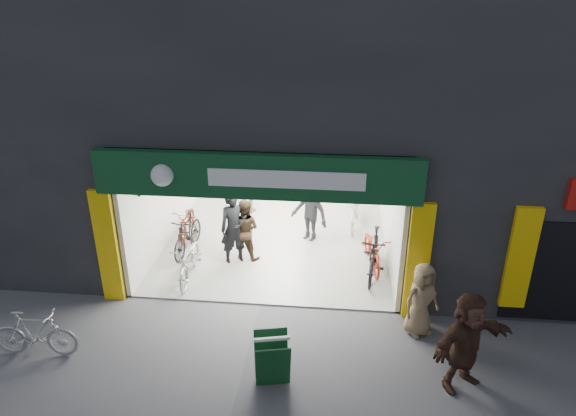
% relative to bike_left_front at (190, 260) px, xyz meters
% --- Properties ---
extents(ground, '(60.00, 60.00, 0.00)m').
position_rel_bike_left_front_xyz_m(ground, '(1.80, -0.95, -0.48)').
color(ground, '#56565B').
rests_on(ground, ground).
extents(building, '(17.00, 10.27, 8.00)m').
position_rel_bike_left_front_xyz_m(building, '(2.71, 4.04, 3.83)').
color(building, '#232326').
rests_on(building, ground).
extents(bike_left_front, '(0.74, 1.87, 0.97)m').
position_rel_bike_left_front_xyz_m(bike_left_front, '(0.00, 0.00, 0.00)').
color(bike_left_front, '#A9A8AC').
rests_on(bike_left_front, ground).
extents(bike_left_midfront, '(0.68, 1.81, 1.06)m').
position_rel_bike_left_front_xyz_m(bike_left_midfront, '(-0.41, 1.25, 0.05)').
color(bike_left_midfront, black).
rests_on(bike_left_midfront, ground).
extents(bike_left_midback, '(0.67, 1.66, 0.85)m').
position_rel_bike_left_front_xyz_m(bike_left_midback, '(-0.70, 2.21, -0.06)').
color(bike_left_midback, maroon).
rests_on(bike_left_midback, ground).
extents(bike_left_back, '(0.76, 1.76, 1.02)m').
position_rel_bike_left_front_xyz_m(bike_left_back, '(0.00, 6.00, 0.03)').
color(bike_left_back, silver).
rests_on(bike_left_back, ground).
extents(bike_right_front, '(0.82, 1.98, 1.15)m').
position_rel_bike_left_front_xyz_m(bike_right_front, '(4.30, 0.54, 0.09)').
color(bike_right_front, black).
rests_on(bike_right_front, ground).
extents(bike_right_mid, '(0.86, 1.83, 0.92)m').
position_rel_bike_left_front_xyz_m(bike_right_mid, '(4.30, 0.99, -0.02)').
color(bike_right_mid, maroon).
rests_on(bike_right_mid, ground).
extents(bike_right_back, '(0.76, 2.05, 1.20)m').
position_rel_bike_left_front_xyz_m(bike_right_back, '(3.90, 3.24, 0.12)').
color(bike_right_back, silver).
rests_on(bike_right_back, ground).
extents(parked_bike, '(1.64, 0.53, 0.97)m').
position_rel_bike_left_front_xyz_m(parked_bike, '(-2.11, -2.97, 0.00)').
color(parked_bike, '#AEAEB2').
rests_on(parked_bike, ground).
extents(customer_a, '(0.81, 0.70, 1.88)m').
position_rel_bike_left_front_xyz_m(customer_a, '(0.90, 0.86, 0.46)').
color(customer_a, black).
rests_on(customer_a, ground).
extents(customer_b, '(0.89, 0.76, 1.61)m').
position_rel_bike_left_front_xyz_m(customer_b, '(1.11, 1.07, 0.32)').
color(customer_b, '#382719').
rests_on(customer_b, ground).
extents(customer_c, '(1.32, 1.18, 1.77)m').
position_rel_bike_left_front_xyz_m(customer_c, '(2.66, 2.22, 0.40)').
color(customer_c, black).
rests_on(customer_c, ground).
extents(customer_d, '(1.06, 0.67, 1.67)m').
position_rel_bike_left_front_xyz_m(customer_d, '(0.73, 3.85, 0.35)').
color(customer_d, '#9C885A').
rests_on(customer_d, ground).
extents(pedestrian_near, '(0.90, 0.81, 1.55)m').
position_rel_bike_left_front_xyz_m(pedestrian_near, '(5.10, -1.55, 0.29)').
color(pedestrian_near, '#866E4E').
rests_on(pedestrian_near, ground).
extents(pedestrian_far, '(1.72, 1.41, 1.85)m').
position_rel_bike_left_front_xyz_m(pedestrian_far, '(5.64, -2.96, 0.44)').
color(pedestrian_far, '#3D251B').
rests_on(pedestrian_far, ground).
extents(sandwich_board, '(0.71, 0.72, 0.92)m').
position_rel_bike_left_front_xyz_m(sandwich_board, '(2.37, -3.23, 0.02)').
color(sandwich_board, '#0E3A1A').
rests_on(sandwich_board, ground).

